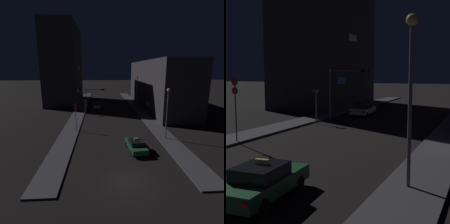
# 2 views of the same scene
# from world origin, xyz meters

# --- Properties ---
(sidewalk_left) EXTENTS (2.69, 61.50, 0.17)m
(sidewalk_left) POSITION_xyz_m (-7.08, 28.75, 0.08)
(sidewalk_left) COLOR #424247
(sidewalk_left) RESTS_ON ground_plane
(building_facade_left) EXTENTS (8.19, 20.05, 21.47)m
(building_facade_left) POSITION_xyz_m (-12.47, 41.04, 10.74)
(building_facade_left) COLOR #333338
(building_facade_left) RESTS_ON ground_plane
(taxi) EXTENTS (2.10, 4.56, 1.62)m
(taxi) POSITION_xyz_m (1.97, 6.17, 0.74)
(taxi) COLOR #1E512D
(taxi) RESTS_ON ground_plane
(far_car) EXTENTS (1.98, 4.52, 1.42)m
(far_car) POSITION_xyz_m (-3.23, 31.55, 0.73)
(far_car) COLOR silver
(far_car) RESTS_ON ground_plane
(traffic_light_overhead) EXTENTS (4.33, 0.42, 5.36)m
(traffic_light_overhead) POSITION_xyz_m (-3.85, 27.54, 3.88)
(traffic_light_overhead) COLOR slate
(traffic_light_overhead) RESTS_ON ground_plane
(traffic_light_left_kerb) EXTENTS (0.80, 0.42, 3.30)m
(traffic_light_left_kerb) POSITION_xyz_m (-5.48, 24.42, 2.39)
(traffic_light_left_kerb) COLOR slate
(traffic_light_left_kerb) RESTS_ON ground_plane
(sign_pole_left) EXTENTS (0.55, 0.10, 4.38)m
(sign_pole_left) POSITION_xyz_m (-6.15, 13.91, 2.77)
(sign_pole_left) COLOR slate
(sign_pole_left) RESTS_ON sidewalk_left
(street_lamp_near_block) EXTENTS (0.49, 0.49, 7.03)m
(street_lamp_near_block) POSITION_xyz_m (6.83, 9.54, 4.90)
(street_lamp_near_block) COLOR slate
(street_lamp_near_block) RESTS_ON sidewalk_right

